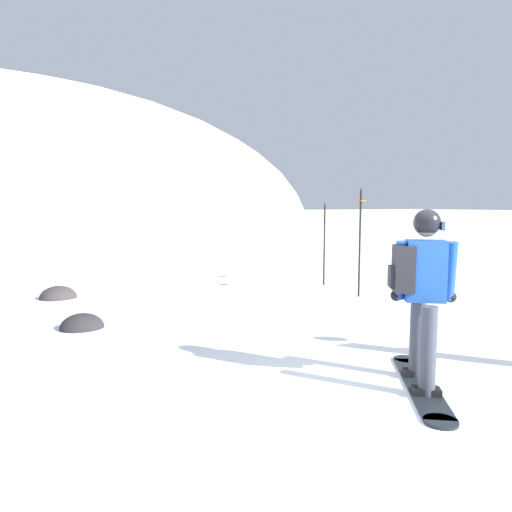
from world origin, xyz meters
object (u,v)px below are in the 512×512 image
piste_marker_near (360,235)px  piste_marker_far (324,238)px  rock_mid (82,328)px  rock_dark (58,298)px  snowboarder_main (421,293)px

piste_marker_near → piste_marker_far: piste_marker_near is taller
piste_marker_near → rock_mid: 5.19m
piste_marker_near → piste_marker_far: (0.17, 1.42, -0.15)m
rock_dark → rock_mid: 2.52m
rock_dark → rock_mid: (0.14, -2.52, 0.00)m
piste_marker_far → piste_marker_near: bearing=-96.9°
rock_dark → piste_marker_far: bearing=-10.2°
piste_marker_far → rock_dark: 5.55m
rock_dark → snowboarder_main: bearing=-66.0°
piste_marker_near → rock_mid: bearing=-178.5°
piste_marker_near → rock_mid: (-5.05, -0.13, -1.19)m
piste_marker_near → rock_dark: size_ratio=3.09×
rock_mid → piste_marker_far: bearing=16.6°
piste_marker_near → rock_mid: size_ratio=3.40×
snowboarder_main → rock_dark: (-2.79, 6.29, -0.92)m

